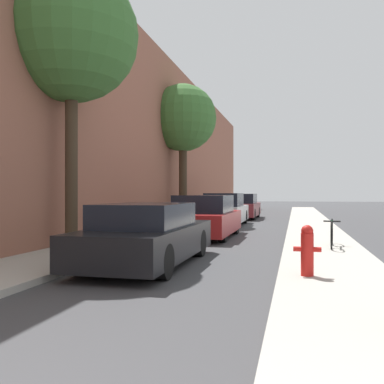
{
  "coord_description": "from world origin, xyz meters",
  "views": [
    {
      "loc": [
        2.2,
        -0.81,
        1.51
      ],
      "look_at": [
        -0.48,
        10.19,
        1.54
      ],
      "focal_mm": 39.77,
      "sensor_mm": 36.0,
      "label": 1
    }
  ],
  "objects_px": {
    "parked_car_white": "(225,210)",
    "street_tree_near": "(71,36)",
    "street_tree_far": "(183,119)",
    "parked_car_black": "(147,235)",
    "bicycle": "(332,233)",
    "parked_car_red": "(205,218)",
    "parked_car_maroon": "(242,207)",
    "fire_hydrant": "(307,250)"
  },
  "relations": [
    {
      "from": "bicycle",
      "to": "parked_car_black",
      "type": "bearing_deg",
      "value": -136.71
    },
    {
      "from": "parked_car_black",
      "to": "parked_car_maroon",
      "type": "height_order",
      "value": "parked_car_maroon"
    },
    {
      "from": "fire_hydrant",
      "to": "parked_car_red",
      "type": "bearing_deg",
      "value": 115.27
    },
    {
      "from": "parked_car_maroon",
      "to": "street_tree_near",
      "type": "relative_size",
      "value": 0.65
    },
    {
      "from": "parked_car_black",
      "to": "street_tree_far",
      "type": "xyz_separation_m",
      "value": [
        -2.4,
        11.92,
        4.57
      ]
    },
    {
      "from": "parked_car_black",
      "to": "street_tree_far",
      "type": "relative_size",
      "value": 0.67
    },
    {
      "from": "street_tree_near",
      "to": "fire_hydrant",
      "type": "relative_size",
      "value": 8.41
    },
    {
      "from": "street_tree_far",
      "to": "bicycle",
      "type": "bearing_deg",
      "value": -54.41
    },
    {
      "from": "parked_car_red",
      "to": "street_tree_far",
      "type": "distance_m",
      "value": 8.05
    },
    {
      "from": "parked_car_red",
      "to": "street_tree_near",
      "type": "xyz_separation_m",
      "value": [
        -2.6,
        -4.29,
        4.87
      ]
    },
    {
      "from": "parked_car_black",
      "to": "bicycle",
      "type": "distance_m",
      "value": 4.99
    },
    {
      "from": "parked_car_red",
      "to": "fire_hydrant",
      "type": "distance_m",
      "value": 7.46
    },
    {
      "from": "parked_car_red",
      "to": "street_tree_near",
      "type": "bearing_deg",
      "value": -121.21
    },
    {
      "from": "parked_car_white",
      "to": "bicycle",
      "type": "distance_m",
      "value": 9.08
    },
    {
      "from": "parked_car_red",
      "to": "parked_car_maroon",
      "type": "distance_m",
      "value": 10.83
    },
    {
      "from": "fire_hydrant",
      "to": "bicycle",
      "type": "height_order",
      "value": "fire_hydrant"
    },
    {
      "from": "street_tree_near",
      "to": "parked_car_black",
      "type": "bearing_deg",
      "value": -28.89
    },
    {
      "from": "parked_car_maroon",
      "to": "street_tree_far",
      "type": "height_order",
      "value": "street_tree_far"
    },
    {
      "from": "parked_car_white",
      "to": "fire_hydrant",
      "type": "relative_size",
      "value": 5.17
    },
    {
      "from": "parked_car_black",
      "to": "fire_hydrant",
      "type": "distance_m",
      "value": 3.38
    },
    {
      "from": "street_tree_far",
      "to": "parked_car_red",
      "type": "bearing_deg",
      "value": -68.65
    },
    {
      "from": "parked_car_white",
      "to": "fire_hydrant",
      "type": "height_order",
      "value": "parked_car_white"
    },
    {
      "from": "parked_car_black",
      "to": "parked_car_maroon",
      "type": "bearing_deg",
      "value": 90.07
    },
    {
      "from": "fire_hydrant",
      "to": "parked_car_maroon",
      "type": "bearing_deg",
      "value": 100.42
    },
    {
      "from": "parked_car_maroon",
      "to": "street_tree_near",
      "type": "distance_m",
      "value": 16.08
    },
    {
      "from": "parked_car_white",
      "to": "street_tree_far",
      "type": "distance_m",
      "value": 5.06
    },
    {
      "from": "parked_car_red",
      "to": "street_tree_near",
      "type": "height_order",
      "value": "street_tree_near"
    },
    {
      "from": "street_tree_near",
      "to": "street_tree_far",
      "type": "distance_m",
      "value": 10.51
    },
    {
      "from": "parked_car_white",
      "to": "street_tree_near",
      "type": "bearing_deg",
      "value": -103.77
    },
    {
      "from": "parked_car_black",
      "to": "street_tree_far",
      "type": "distance_m",
      "value": 12.99
    },
    {
      "from": "street_tree_near",
      "to": "street_tree_far",
      "type": "relative_size",
      "value": 1.06
    },
    {
      "from": "parked_car_red",
      "to": "fire_hydrant",
      "type": "xyz_separation_m",
      "value": [
        3.18,
        -6.75,
        -0.11
      ]
    },
    {
      "from": "parked_car_white",
      "to": "street_tree_near",
      "type": "xyz_separation_m",
      "value": [
        -2.39,
        -9.74,
        4.84
      ]
    },
    {
      "from": "street_tree_far",
      "to": "street_tree_near",
      "type": "bearing_deg",
      "value": -90.93
    },
    {
      "from": "parked_car_black",
      "to": "parked_car_white",
      "type": "relative_size",
      "value": 1.03
    },
    {
      "from": "bicycle",
      "to": "parked_car_maroon",
      "type": "bearing_deg",
      "value": 111.7
    },
    {
      "from": "fire_hydrant",
      "to": "bicycle",
      "type": "distance_m",
      "value": 4.17
    },
    {
      "from": "parked_car_red",
      "to": "bicycle",
      "type": "bearing_deg",
      "value": -34.06
    },
    {
      "from": "parked_car_black",
      "to": "parked_car_white",
      "type": "distance_m",
      "value": 11.16
    },
    {
      "from": "parked_car_maroon",
      "to": "bicycle",
      "type": "distance_m",
      "value": 14.04
    },
    {
      "from": "parked_car_red",
      "to": "bicycle",
      "type": "relative_size",
      "value": 2.56
    },
    {
      "from": "parked_car_white",
      "to": "bicycle",
      "type": "xyz_separation_m",
      "value": [
        4.12,
        -8.09,
        -0.22
      ]
    }
  ]
}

